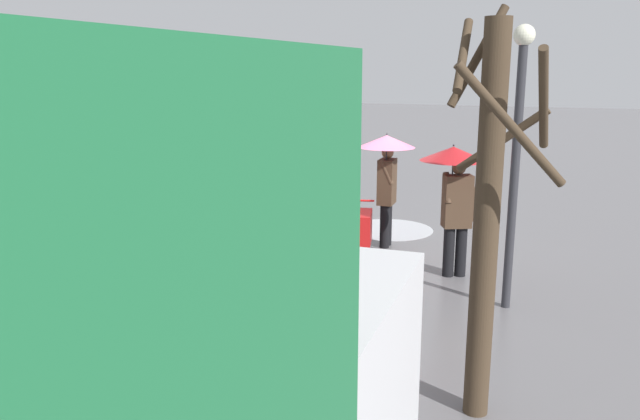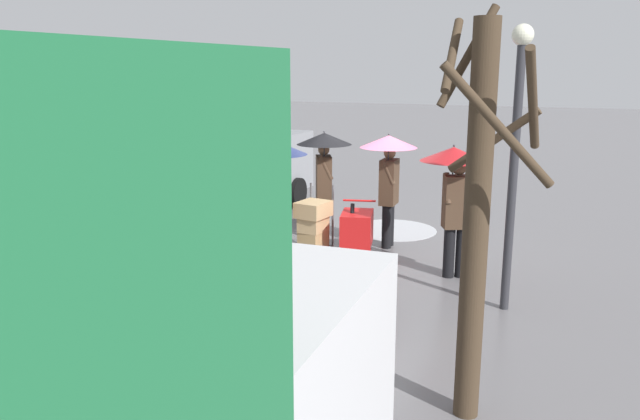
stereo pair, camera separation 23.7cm
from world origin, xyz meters
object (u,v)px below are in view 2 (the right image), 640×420
at_px(pedestrian_black_side, 389,164).
at_px(bare_tree_far, 17,357).
at_px(pedestrian_white_side, 324,160).
at_px(shopping_cart_vendor, 357,230).
at_px(street_lamp, 516,140).
at_px(bare_tree_near, 478,212).
at_px(pedestrian_far_side, 274,173).
at_px(cargo_van_parked_right, 217,167).
at_px(hand_dolly_boxes, 314,224).
at_px(pedestrian_pink_side, 455,181).

xyz_separation_m(pedestrian_black_side, bare_tree_far, (-0.17, 8.53, 0.07)).
height_order(pedestrian_white_side, bare_tree_far, bare_tree_far).
xyz_separation_m(shopping_cart_vendor, street_lamp, (-2.63, 1.27, 1.80)).
bearing_deg(bare_tree_near, pedestrian_white_side, -55.65).
height_order(bare_tree_near, street_lamp, bare_tree_near).
bearing_deg(street_lamp, shopping_cart_vendor, -25.85).
bearing_deg(pedestrian_far_side, street_lamp, 170.05).
bearing_deg(pedestrian_white_side, pedestrian_far_side, 81.02).
height_order(cargo_van_parked_right, pedestrian_far_side, cargo_van_parked_right).
height_order(shopping_cart_vendor, pedestrian_black_side, pedestrian_black_side).
bearing_deg(hand_dolly_boxes, shopping_cart_vendor, -165.06).
height_order(shopping_cart_vendor, pedestrian_pink_side, pedestrian_pink_side).
bearing_deg(bare_tree_near, pedestrian_far_side, -43.43).
bearing_deg(shopping_cart_vendor, cargo_van_parked_right, -24.42).
bearing_deg(pedestrian_far_side, cargo_van_parked_right, -42.61).
relative_size(pedestrian_pink_side, street_lamp, 0.56).
xyz_separation_m(pedestrian_pink_side, bare_tree_far, (1.26, 7.28, 0.09)).
relative_size(pedestrian_white_side, pedestrian_far_side, 1.00).
relative_size(pedestrian_pink_side, bare_tree_far, 0.60).
height_order(pedestrian_black_side, bare_tree_far, bare_tree_far).
bearing_deg(bare_tree_far, pedestrian_white_side, -80.40).
xyz_separation_m(shopping_cart_vendor, bare_tree_far, (-0.41, 7.47, 1.09)).
relative_size(shopping_cart_vendor, pedestrian_pink_side, 0.49).
bearing_deg(hand_dolly_boxes, pedestrian_white_side, -76.39).
relative_size(shopping_cart_vendor, street_lamp, 0.27).
bearing_deg(pedestrian_white_side, hand_dolly_boxes, 103.61).
bearing_deg(shopping_cart_vendor, street_lamp, 154.15).
bearing_deg(pedestrian_white_side, pedestrian_black_side, -178.99).
distance_m(cargo_van_parked_right, bare_tree_far, 10.12).
xyz_separation_m(pedestrian_white_side, bare_tree_far, (-1.44, 8.51, 0.07)).
height_order(shopping_cart_vendor, bare_tree_near, bare_tree_near).
bearing_deg(bare_tree_far, hand_dolly_boxes, -81.10).
bearing_deg(cargo_van_parked_right, hand_dolly_boxes, 148.00).
distance_m(hand_dolly_boxes, bare_tree_near, 5.43).
xyz_separation_m(cargo_van_parked_right, pedestrian_black_side, (-4.04, 0.66, 0.41)).
distance_m(pedestrian_pink_side, bare_tree_near, 4.21).
relative_size(pedestrian_black_side, pedestrian_far_side, 1.00).
distance_m(cargo_van_parked_right, street_lamp, 7.19).
bearing_deg(shopping_cart_vendor, bare_tree_far, 93.16).
distance_m(pedestrian_far_side, bare_tree_far, 7.09).
xyz_separation_m(hand_dolly_boxes, bare_tree_far, (-1.14, 7.27, 1.01)).
bearing_deg(pedestrian_far_side, pedestrian_white_side, -98.98).
xyz_separation_m(cargo_van_parked_right, bare_tree_near, (-6.39, 5.98, 0.86)).
height_order(pedestrian_black_side, street_lamp, street_lamp).
relative_size(pedestrian_white_side, bare_tree_near, 0.55).
bearing_deg(bare_tree_far, street_lamp, -109.70).
bearing_deg(cargo_van_parked_right, pedestrian_far_side, 137.39).
bearing_deg(cargo_van_parked_right, bare_tree_near, 136.89).
distance_m(pedestrian_black_side, pedestrian_white_side, 1.27).
bearing_deg(shopping_cart_vendor, pedestrian_black_side, -102.75).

